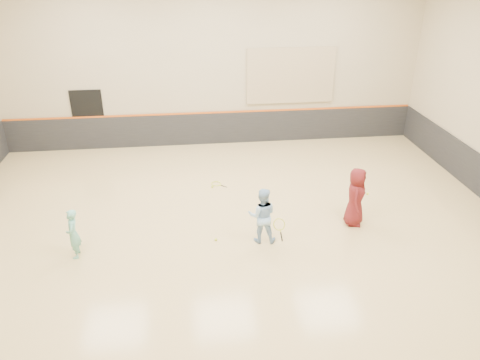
{
  "coord_description": "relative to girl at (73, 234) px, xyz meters",
  "views": [
    {
      "loc": [
        -1.02,
        -10.51,
        6.54
      ],
      "look_at": [
        0.29,
        0.4,
        1.15
      ],
      "focal_mm": 35.0,
      "sensor_mm": 36.0,
      "label": 1
    }
  ],
  "objects": [
    {
      "name": "ball_under_racket",
      "position": [
        3.34,
        0.25,
        -0.59
      ],
      "size": [
        0.07,
        0.07,
        0.07
      ],
      "primitive_type": "sphere",
      "color": "#D3EA36",
      "rests_on": "floor"
    },
    {
      "name": "doorway",
      "position": [
        -0.72,
        6.88,
        0.48
      ],
      "size": [
        1.1,
        0.05,
        2.2
      ],
      "primitive_type": "cube",
      "color": "black",
      "rests_on": "floor"
    },
    {
      "name": "room",
      "position": [
        3.78,
        0.9,
        0.19
      ],
      "size": [
        15.04,
        12.04,
        6.22
      ],
      "color": "tan",
      "rests_on": "ground"
    },
    {
      "name": "young_man",
      "position": [
        7.03,
        0.67,
        0.18
      ],
      "size": [
        0.74,
        0.9,
        1.59
      ],
      "primitive_type": "imported",
      "rotation": [
        0.0,
        0.0,
        1.23
      ],
      "color": "maroon",
      "rests_on": "floor"
    },
    {
      "name": "ball_in_hand",
      "position": [
        7.26,
        0.48,
        0.35
      ],
      "size": [
        0.07,
        0.07,
        0.07
      ],
      "primitive_type": "sphere",
      "color": "#ECF138",
      "rests_on": "young_man"
    },
    {
      "name": "spare_racket",
      "position": [
        3.58,
        3.42,
        -0.58
      ],
      "size": [
        0.69,
        0.69,
        0.07
      ],
      "primitive_type": null,
      "color": "#C6DC30",
      "rests_on": "floor"
    },
    {
      "name": "held_racket",
      "position": [
        4.88,
        -0.04,
        -0.08
      ],
      "size": [
        0.41,
        0.41,
        0.59
      ],
      "primitive_type": null,
      "color": "gold",
      "rests_on": "instructor"
    },
    {
      "name": "accent_stripe",
      "position": [
        3.78,
        6.86,
        0.6
      ],
      "size": [
        14.9,
        0.03,
        0.06
      ],
      "primitive_type": "cube",
      "color": "#D85914",
      "rests_on": "wall_back"
    },
    {
      "name": "acoustic_panel",
      "position": [
        6.58,
        6.85,
        1.88
      ],
      "size": [
        3.2,
        0.08,
        2.0
      ],
      "primitive_type": "cube",
      "color": "tan",
      "rests_on": "wall_back"
    },
    {
      "name": "wainscot_back",
      "position": [
        3.78,
        6.87,
        -0.02
      ],
      "size": [
        14.9,
        0.04,
        1.2
      ],
      "primitive_type": "cube",
      "color": "#232326",
      "rests_on": "floor"
    },
    {
      "name": "ball_beside_spare",
      "position": [
        3.44,
        3.18,
        -0.59
      ],
      "size": [
        0.07,
        0.07,
        0.07
      ],
      "primitive_type": "sphere",
      "color": "#CEEC37",
      "rests_on": "floor"
    },
    {
      "name": "girl",
      "position": [
        0.0,
        0.0,
        0.0
      ],
      "size": [
        0.33,
        0.47,
        1.24
      ],
      "primitive_type": "imported",
      "rotation": [
        0.0,
        0.0,
        -1.49
      ],
      "color": "#6BBAA6",
      "rests_on": "floor"
    },
    {
      "name": "instructor",
      "position": [
        4.48,
        0.14,
        0.1
      ],
      "size": [
        0.78,
        0.65,
        1.45
      ],
      "primitive_type": "imported",
      "rotation": [
        0.0,
        0.0,
        2.98
      ],
      "color": "#95BFE7",
      "rests_on": "floor"
    }
  ]
}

